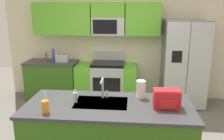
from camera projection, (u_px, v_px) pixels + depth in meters
kitchen_wall_unit at (111, 35)px, 5.36m from camera, size 5.20×0.43×2.60m
back_counter at (53, 80)px, 5.46m from camera, size 1.16×0.63×0.90m
range_oven at (106, 82)px, 5.36m from camera, size 1.36×0.61×1.10m
refrigerator at (184, 64)px, 5.02m from camera, size 0.90×0.76×1.85m
island_counter at (108, 135)px, 3.09m from camera, size 2.14×0.93×0.90m
toaster at (62, 58)px, 5.25m from camera, size 0.28×0.16×0.18m
pepper_mill at (46, 57)px, 5.33m from camera, size 0.05×0.05×0.20m
bottle_blue at (54, 55)px, 5.26m from camera, size 0.06×0.06×0.29m
sink_faucet at (103, 87)px, 3.12m from camera, size 0.08×0.21×0.28m
drink_cup_orange at (45, 107)px, 2.72m from camera, size 0.08×0.08×0.27m
soap_dispenser at (75, 97)px, 3.03m from camera, size 0.06×0.06×0.17m
paper_towel_roll at (141, 89)px, 3.17m from camera, size 0.12×0.12×0.24m
backpack at (167, 98)px, 2.86m from camera, size 0.32×0.22×0.23m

